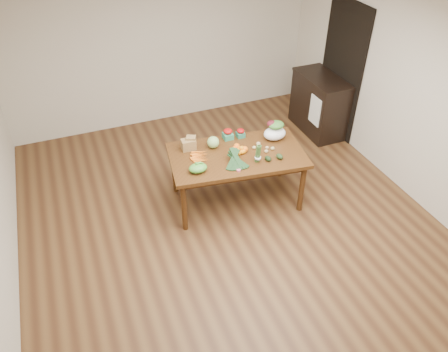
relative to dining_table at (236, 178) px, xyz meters
name	(u,v)px	position (x,y,z in m)	size (l,w,h in m)	color
floor	(232,229)	(-0.26, -0.50, -0.38)	(6.00, 6.00, 0.00)	brown
ceiling	(236,6)	(-0.26, -0.50, 2.33)	(5.00, 6.00, 0.02)	white
room_walls	(234,137)	(-0.26, -0.50, 0.97)	(5.02, 6.02, 2.70)	beige
dining_table	(236,178)	(0.00, 0.00, 0.00)	(1.67, 0.93, 0.75)	#533213
doorway_dark	(341,70)	(2.22, 1.10, 0.68)	(0.02, 1.00, 2.10)	black
cabinet	(319,104)	(1.96, 1.19, 0.10)	(0.52, 1.02, 0.94)	black
dish_towel	(315,111)	(1.70, 0.90, 0.18)	(0.02, 0.28, 0.45)	white
paper_bag	(188,144)	(-0.53, 0.32, 0.46)	(0.23, 0.20, 0.17)	olive
cabbage	(213,142)	(-0.22, 0.24, 0.45)	(0.15, 0.15, 0.15)	#92BB6B
strawberry_basket_a	(228,135)	(0.03, 0.37, 0.43)	(0.12, 0.12, 0.11)	red
strawberry_basket_b	(240,134)	(0.20, 0.35, 0.42)	(0.10, 0.10, 0.09)	red
orange_a	(234,149)	(-0.01, 0.07, 0.41)	(0.07, 0.07, 0.07)	#FF630F
orange_b	(237,146)	(0.04, 0.10, 0.41)	(0.08, 0.08, 0.08)	orange
orange_c	(245,149)	(0.10, 0.00, 0.42)	(0.08, 0.08, 0.08)	#FF620F
mandarin_cluster	(242,149)	(0.06, 0.01, 0.42)	(0.18, 0.18, 0.09)	orange
carrots	(200,156)	(-0.46, 0.10, 0.39)	(0.22, 0.24, 0.03)	#FF5715
snap_pea_bag	(198,168)	(-0.57, -0.17, 0.43)	(0.22, 0.17, 0.10)	#509733
kale_bunch	(237,161)	(-0.11, -0.24, 0.45)	(0.32, 0.40, 0.16)	black
asparagus_bundle	(258,154)	(0.16, -0.26, 0.50)	(0.08, 0.08, 0.25)	#4B7A38
potato_a	(254,148)	(0.24, 0.02, 0.40)	(0.05, 0.04, 0.04)	#DDD280
potato_b	(266,151)	(0.35, -0.11, 0.40)	(0.05, 0.04, 0.04)	tan
potato_c	(267,148)	(0.40, -0.04, 0.39)	(0.05, 0.04, 0.04)	tan
potato_d	(258,144)	(0.33, 0.07, 0.40)	(0.06, 0.05, 0.05)	tan
potato_e	(273,148)	(0.45, -0.08, 0.40)	(0.05, 0.05, 0.04)	tan
avocado_a	(268,159)	(0.29, -0.28, 0.41)	(0.06, 0.09, 0.06)	black
avocado_b	(279,156)	(0.44, -0.29, 0.41)	(0.07, 0.10, 0.07)	black
salad_bag	(275,131)	(0.59, 0.14, 0.49)	(0.30, 0.23, 0.23)	white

